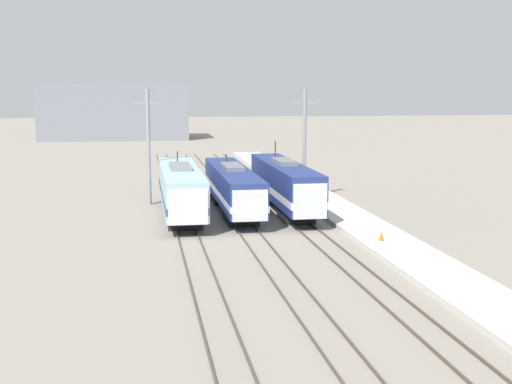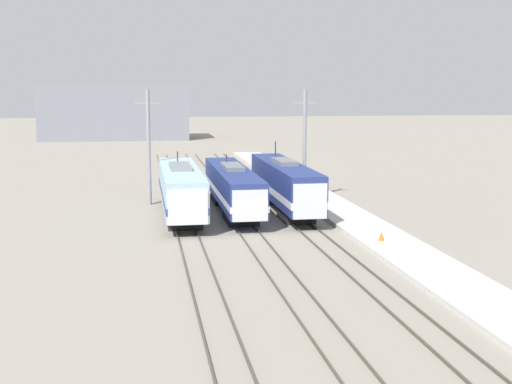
{
  "view_description": "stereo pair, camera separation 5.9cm",
  "coord_description": "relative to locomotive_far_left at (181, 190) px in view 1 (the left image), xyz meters",
  "views": [
    {
      "loc": [
        -7.55,
        -49.63,
        10.38
      ],
      "look_at": [
        0.98,
        2.75,
        2.54
      ],
      "focal_mm": 50.0,
      "sensor_mm": 36.0,
      "label": 1
    },
    {
      "loc": [
        -7.49,
        -49.64,
        10.38
      ],
      "look_at": [
        0.98,
        2.75,
        2.54
      ],
      "focal_mm": 50.0,
      "sensor_mm": 36.0,
      "label": 2
    }
  ],
  "objects": [
    {
      "name": "rail_pair_far_right",
      "position": [
        8.81,
        -7.34,
        -2.08
      ],
      "size": [
        1.51,
        120.0,
        0.15
      ],
      "color": "#4C4238",
      "rests_on": "ground_plane"
    },
    {
      "name": "catenary_tower_right",
      "position": [
        11.66,
        6.42,
        3.11
      ],
      "size": [
        2.24,
        0.35,
        10.19
      ],
      "color": "gray",
      "rests_on": "ground_plane"
    },
    {
      "name": "rail_pair_center",
      "position": [
        4.41,
        -7.34,
        -2.08
      ],
      "size": [
        1.51,
        120.0,
        0.15
      ],
      "color": "#4C4238",
      "rests_on": "ground_plane"
    },
    {
      "name": "traffic_cone",
      "position": [
        12.48,
        -12.75,
        -1.55
      ],
      "size": [
        0.39,
        0.39,
        0.59
      ],
      "color": "orange",
      "rests_on": "platform"
    },
    {
      "name": "platform",
      "position": [
        13.07,
        -7.34,
        -2.0
      ],
      "size": [
        4.0,
        120.0,
        0.31
      ],
      "color": "beige",
      "rests_on": "ground_plane"
    },
    {
      "name": "rail_pair_far_left",
      "position": [
        0.0,
        -7.34,
        -2.08
      ],
      "size": [
        1.51,
        120.0,
        0.15
      ],
      "color": "#4C4238",
      "rests_on": "ground_plane"
    },
    {
      "name": "catenary_tower_left",
      "position": [
        -2.43,
        6.42,
        3.11
      ],
      "size": [
        2.24,
        0.35,
        10.19
      ],
      "color": "gray",
      "rests_on": "ground_plane"
    },
    {
      "name": "ground_plane",
      "position": [
        4.41,
        -7.34,
        -2.16
      ],
      "size": [
        400.0,
        400.0,
        0.0
      ],
      "primitive_type": "plane",
      "color": "gray"
    },
    {
      "name": "depot_building",
      "position": [
        -8.13,
        89.44,
        3.22
      ],
      "size": [
        28.8,
        14.52,
        10.74
      ],
      "color": "gray",
      "rests_on": "ground_plane"
    },
    {
      "name": "locomotive_far_left",
      "position": [
        0.0,
        0.0,
        0.0
      ],
      "size": [
        3.04,
        18.42,
        4.87
      ],
      "color": "#232326",
      "rests_on": "ground_plane"
    },
    {
      "name": "locomotive_far_right",
      "position": [
        8.81,
        1.03,
        0.07
      ],
      "size": [
        2.75,
        18.76,
        5.55
      ],
      "color": "black",
      "rests_on": "ground_plane"
    },
    {
      "name": "locomotive_center",
      "position": [
        4.41,
        1.11,
        -0.11
      ],
      "size": [
        2.81,
        19.51,
        4.41
      ],
      "color": "black",
      "rests_on": "ground_plane"
    }
  ]
}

